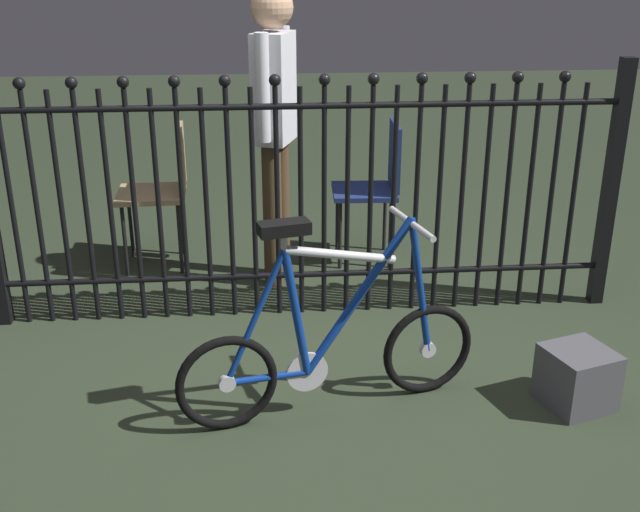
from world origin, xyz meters
The scene contains 7 objects.
ground_plane centered at (0.00, 0.00, 0.00)m, with size 20.00×20.00×0.00m, color #2C3625.
iron_fence centered at (-0.06, 0.81, 0.68)m, with size 3.32×0.07×1.35m.
bicycle centered at (0.03, -0.17, 0.31)m, with size 1.29×0.45×0.88m.
chair_tan centered at (-0.83, 1.58, 0.54)m, with size 0.43×0.43×0.88m.
chair_navy centered at (0.48, 1.56, 0.53)m, with size 0.42×0.41×0.88m.
person_visitor centered at (-0.16, 1.27, 1.01)m, with size 0.27×0.46×1.69m.
display_crate centered at (1.09, -0.22, 0.13)m, with size 0.27×0.27×0.26m, color #4C4C51.
Camera 1 is at (-0.25, -2.97, 1.82)m, focal length 42.63 mm.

